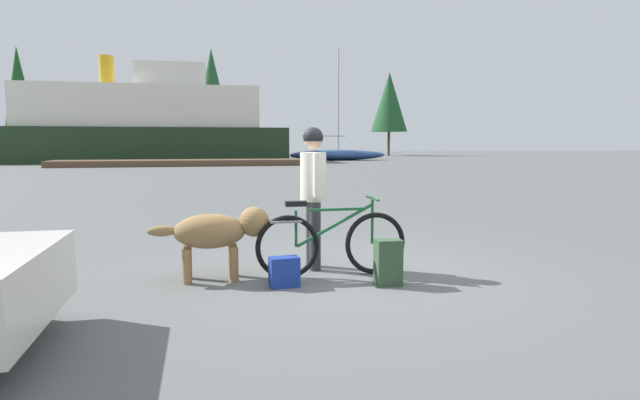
# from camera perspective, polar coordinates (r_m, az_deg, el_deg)

# --- Properties ---
(ground_plane) EXTENTS (160.00, 160.00, 0.00)m
(ground_plane) POSITION_cam_1_polar(r_m,az_deg,el_deg) (6.41, 2.65, -7.94)
(ground_plane) COLOR #595B5B
(bicycle) EXTENTS (1.80, 0.44, 0.92)m
(bicycle) POSITION_cam_1_polar(r_m,az_deg,el_deg) (6.21, 1.20, -4.63)
(bicycle) COLOR black
(bicycle) RESTS_ON ground_plane
(person_cyclist) EXTENTS (0.32, 0.53, 1.75)m
(person_cyclist) POSITION_cam_1_polar(r_m,az_deg,el_deg) (6.53, -0.74, 1.77)
(person_cyclist) COLOR #333338
(person_cyclist) RESTS_ON ground_plane
(dog) EXTENTS (1.36, 0.46, 0.83)m
(dog) POSITION_cam_1_polar(r_m,az_deg,el_deg) (6.16, -10.93, -3.36)
(dog) COLOR olive
(dog) RESTS_ON ground_plane
(backpack) EXTENTS (0.28, 0.20, 0.51)m
(backpack) POSITION_cam_1_polar(r_m,az_deg,el_deg) (5.92, 7.33, -6.66)
(backpack) COLOR #334C33
(backpack) RESTS_ON ground_plane
(handbag_pannier) EXTENTS (0.33, 0.21, 0.33)m
(handbag_pannier) POSITION_cam_1_polar(r_m,az_deg,el_deg) (5.84, -3.86, -7.72)
(handbag_pannier) COLOR navy
(handbag_pannier) RESTS_ON ground_plane
(dock_pier) EXTENTS (17.06, 2.91, 0.40)m
(dock_pier) POSITION_cam_1_polar(r_m,az_deg,el_deg) (36.45, -14.10, 3.90)
(dock_pier) COLOR brown
(dock_pier) RESTS_ON ground_plane
(ferry_boat) EXTENTS (22.25, 7.97, 8.29)m
(ferry_boat) POSITION_cam_1_polar(r_m,az_deg,el_deg) (45.17, -18.24, 7.59)
(ferry_boat) COLOR #1E331E
(ferry_boat) RESTS_ON ground_plane
(sailboat_moored) EXTENTS (8.48, 2.38, 9.44)m
(sailboat_moored) POSITION_cam_1_polar(r_m,az_deg,el_deg) (46.11, 1.95, 4.91)
(sailboat_moored) COLOR navy
(sailboat_moored) RESTS_ON ground_plane
(pine_tree_far_left) EXTENTS (3.01, 3.01, 10.78)m
(pine_tree_far_left) POSITION_cam_1_polar(r_m,az_deg,el_deg) (60.00, -29.65, 10.12)
(pine_tree_far_left) COLOR #4C331E
(pine_tree_far_left) RESTS_ON ground_plane
(pine_tree_center) EXTENTS (3.61, 3.61, 11.32)m
(pine_tree_center) POSITION_cam_1_polar(r_m,az_deg,el_deg) (58.18, -11.56, 11.79)
(pine_tree_center) COLOR #4C331E
(pine_tree_center) RESTS_ON ground_plane
(pine_tree_far_right) EXTENTS (4.24, 4.24, 9.66)m
(pine_tree_far_right) POSITION_cam_1_polar(r_m,az_deg,el_deg) (63.40, 7.45, 10.40)
(pine_tree_far_right) COLOR #4C331E
(pine_tree_far_right) RESTS_ON ground_plane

